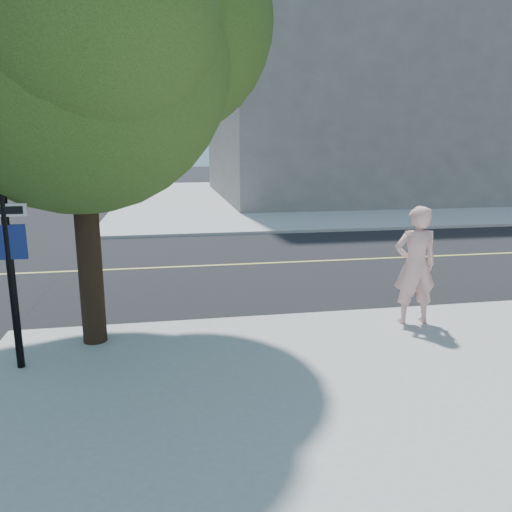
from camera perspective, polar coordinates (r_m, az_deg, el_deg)
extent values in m
plane|color=black|center=(9.20, -20.42, -8.34)|extent=(140.00, 140.00, 0.00)
cube|color=black|center=(13.46, -17.18, -1.57)|extent=(140.00, 9.00, 0.01)
cube|color=#ADADAC|center=(32.36, 11.31, 6.81)|extent=(29.00, 25.00, 0.12)
cube|color=slate|center=(33.10, 12.38, 19.14)|extent=(18.00, 16.00, 14.00)
imported|color=beige|center=(8.95, 17.80, -1.04)|extent=(0.78, 0.55, 2.06)
cylinder|color=black|center=(7.95, -18.81, 3.21)|extent=(0.37, 0.37, 3.68)
sphere|color=#38571D|center=(7.95, -20.13, 20.91)|extent=(4.50, 4.50, 4.50)
sphere|color=#38571D|center=(8.58, -10.81, 24.91)|extent=(3.47, 3.47, 3.47)
sphere|color=#38571D|center=(9.10, -26.59, 24.48)|extent=(3.27, 3.27, 3.27)
sphere|color=#38571D|center=(6.87, -18.34, 25.11)|extent=(3.07, 3.07, 3.07)
cylinder|color=black|center=(7.37, -26.61, 1.46)|extent=(0.10, 0.10, 3.58)
cube|color=white|center=(7.28, -26.60, 4.73)|extent=(0.47, 0.04, 0.17)
cube|color=navy|center=(7.34, -26.28, 1.44)|extent=(0.38, 0.04, 0.47)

